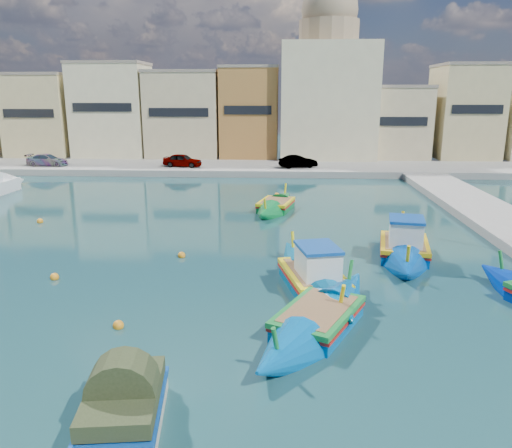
% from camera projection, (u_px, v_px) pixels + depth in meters
% --- Properties ---
extents(ground, '(160.00, 160.00, 0.00)m').
position_uv_depth(ground, '(141.00, 299.00, 18.60)').
color(ground, '#173C45').
rests_on(ground, ground).
extents(north_quay, '(80.00, 8.00, 0.60)m').
position_uv_depth(north_quay, '(230.00, 168.00, 49.43)').
color(north_quay, gray).
rests_on(north_quay, ground).
extents(north_townhouses, '(83.20, 7.87, 10.19)m').
position_uv_depth(north_townhouses, '(296.00, 117.00, 55.01)').
color(north_townhouses, '#C3B187').
rests_on(north_townhouses, ground).
extents(church_block, '(10.00, 10.00, 19.10)m').
position_uv_depth(church_block, '(327.00, 85.00, 54.59)').
color(church_block, beige).
rests_on(church_block, ground).
extents(parked_cars, '(28.31, 2.18, 1.26)m').
position_uv_depth(parked_cars, '(164.00, 160.00, 48.08)').
color(parked_cars, '#4C1919').
rests_on(parked_cars, north_quay).
extents(luzzu_turquoise_cabin, '(4.01, 9.20, 2.89)m').
position_uv_depth(luzzu_turquoise_cabin, '(313.00, 280.00, 19.62)').
color(luzzu_turquoise_cabin, '#00629B').
rests_on(luzzu_turquoise_cabin, ground).
extents(luzzu_blue_cabin, '(3.63, 8.76, 3.02)m').
position_uv_depth(luzzu_blue_cabin, '(404.00, 249.00, 23.40)').
color(luzzu_blue_cabin, '#0047A6').
rests_on(luzzu_blue_cabin, ground).
extents(luzzu_green, '(3.58, 7.55, 2.31)m').
position_uv_depth(luzzu_green, '(276.00, 206.00, 32.80)').
color(luzzu_green, '#0B7632').
rests_on(luzzu_green, ground).
extents(luzzu_blue_south, '(5.58, 8.64, 2.50)m').
position_uv_depth(luzzu_blue_south, '(318.00, 321.00, 16.25)').
color(luzzu_blue_south, '#005EAC').
rests_on(luzzu_blue_south, ground).
extents(tender_near, '(2.09, 3.35, 1.56)m').
position_uv_depth(tender_near, '(124.00, 408.00, 11.38)').
color(tender_near, beige).
rests_on(tender_near, ground).
extents(mooring_buoys, '(25.29, 22.44, 0.36)m').
position_uv_depth(mooring_buoys, '(200.00, 250.00, 24.17)').
color(mooring_buoys, orange).
rests_on(mooring_buoys, ground).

